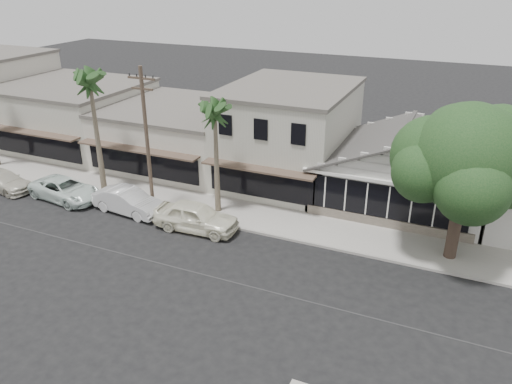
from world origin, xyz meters
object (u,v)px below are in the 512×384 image
at_px(car_0, 196,217).
at_px(car_1, 128,201).
at_px(shade_tree, 466,159).
at_px(car_2, 65,189).
at_px(car_3, 4,181).
at_px(utility_pole, 147,137).

distance_m(car_0, car_1, 5.01).
bearing_deg(car_0, shade_tree, -81.14).
height_order(car_2, car_3, car_2).
relative_size(car_0, car_3, 1.11).
bearing_deg(car_3, shade_tree, -76.53).
height_order(car_0, car_2, car_0).
relative_size(car_1, car_3, 1.04).
bearing_deg(shade_tree, car_0, -168.47).
height_order(car_0, shade_tree, shade_tree).
height_order(car_1, shade_tree, shade_tree).
bearing_deg(utility_pole, car_0, -17.74).
relative_size(utility_pole, car_3, 1.99).
bearing_deg(car_0, car_1, 84.13).
xyz_separation_m(car_3, shade_tree, (28.75, 3.07, 4.85)).
bearing_deg(utility_pole, car_1, -140.21).
bearing_deg(car_2, car_1, -81.86).
bearing_deg(car_1, utility_pole, -44.83).
relative_size(car_1, car_2, 0.92).
bearing_deg(utility_pole, car_2, -170.56).
xyz_separation_m(car_0, car_3, (-15.00, -0.26, -0.20)).
bearing_deg(utility_pole, car_3, -172.36).
relative_size(car_0, car_1, 1.07).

